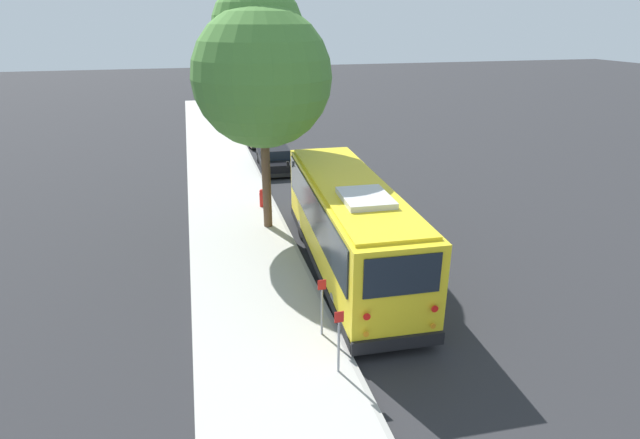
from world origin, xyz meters
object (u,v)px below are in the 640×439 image
object	(u,v)px
parked_sedan_black	(275,158)
fire_hydrant	(262,198)
parked_sedan_navy	(248,115)
parked_sedan_tan	(258,134)
street_tree	(261,67)
sign_post_far	(322,307)
shuttle_bus	(349,222)
sign_post_near	(339,341)

from	to	relation	value
parked_sedan_black	fire_hydrant	xyz separation A→B (m)	(-6.45, 1.68, -0.03)
parked_sedan_navy	parked_sedan_tan	bearing A→B (deg)	-176.60
parked_sedan_tan	street_tree	bearing A→B (deg)	171.48
street_tree	sign_post_far	bearing A→B (deg)	-178.36
parked_sedan_tan	parked_sedan_black	bearing A→B (deg)	178.33
shuttle_bus	street_tree	size ratio (longest dim) A/B	1.11
parked_sedan_black	sign_post_near	world-z (taller)	sign_post_near
street_tree	sign_post_far	distance (m)	9.57
shuttle_bus	parked_sedan_navy	world-z (taller)	shuttle_bus
parked_sedan_tan	fire_hydrant	distance (m)	13.16
shuttle_bus	parked_sedan_black	xyz separation A→B (m)	(12.90, 0.33, -1.17)
parked_sedan_navy	street_tree	size ratio (longest dim) A/B	0.52
shuttle_bus	sign_post_far	xyz separation A→B (m)	(-3.66, 1.87, -0.76)
street_tree	fire_hydrant	xyz separation A→B (m)	(2.16, -0.09, -5.78)
parked_sedan_black	street_tree	xyz separation A→B (m)	(-8.62, 1.77, 5.75)
sign_post_far	sign_post_near	bearing A→B (deg)	180.00
parked_sedan_black	parked_sedan_tan	distance (m)	6.60
shuttle_bus	fire_hydrant	xyz separation A→B (m)	(6.45, 2.01, -1.20)
parked_sedan_black	fire_hydrant	world-z (taller)	parked_sedan_black
parked_sedan_tan	fire_hydrant	xyz separation A→B (m)	(-13.06, 1.63, -0.05)
fire_hydrant	parked_sedan_navy	bearing A→B (deg)	-5.10
sign_post_far	fire_hydrant	world-z (taller)	sign_post_far
fire_hydrant	sign_post_near	bearing A→B (deg)	-179.32
parked_sedan_navy	fire_hydrant	world-z (taller)	parked_sedan_navy
parked_sedan_navy	fire_hydrant	xyz separation A→B (m)	(-20.41, 1.82, -0.05)
parked_sedan_black	sign_post_near	size ratio (longest dim) A/B	2.88
sign_post_near	sign_post_far	world-z (taller)	sign_post_near
fire_hydrant	sign_post_far	bearing A→B (deg)	-179.21
parked_sedan_navy	sign_post_near	xyz separation A→B (m)	(-32.07, 1.68, 0.40)
street_tree	parked_sedan_black	bearing A→B (deg)	-11.58
fire_hydrant	parked_sedan_tan	bearing A→B (deg)	-7.12
fire_hydrant	shuttle_bus	bearing A→B (deg)	-162.68
parked_sedan_navy	sign_post_far	distance (m)	30.56
parked_sedan_navy	sign_post_far	bearing A→B (deg)	-178.29
sign_post_far	fire_hydrant	bearing A→B (deg)	0.79
sign_post_near	street_tree	bearing A→B (deg)	1.37
shuttle_bus	parked_sedan_tan	bearing A→B (deg)	3.89
parked_sedan_black	street_tree	world-z (taller)	street_tree
parked_sedan_navy	fire_hydrant	size ratio (longest dim) A/B	5.90
parked_sedan_tan	parked_sedan_navy	world-z (taller)	parked_sedan_tan
shuttle_bus	fire_hydrant	bearing A→B (deg)	20.09
sign_post_near	sign_post_far	distance (m)	1.56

